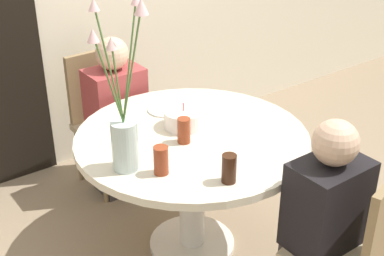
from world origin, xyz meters
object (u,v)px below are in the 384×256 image
Objects in this scene: chair_near_front at (104,113)px; person_guest at (117,122)px; flower_vase at (124,124)px; side_plate at (166,109)px; person_woman at (323,230)px; birthday_cake at (183,119)px; drink_glass_1 at (184,130)px; chair_right_flank at (357,245)px; drink_glass_2 at (161,160)px; drink_glass_0 at (229,169)px.

chair_near_front is 0.16m from person_guest.
side_plate is (0.49, 0.41, -0.22)m from flower_vase.
chair_near_front is 1.18m from flower_vase.
side_plate is at bearing 97.35° from person_woman.
birthday_cake is 0.90m from person_woman.
chair_near_front reaches higher than drink_glass_1.
person_guest is (-0.26, 1.66, -0.00)m from chair_right_flank.
flower_vase is 1.02m from person_woman.
person_guest reaches higher than drink_glass_2.
flower_vase is 0.77× the size of person_guest.
drink_glass_1 is (-0.10, -0.14, 0.02)m from birthday_cake.
chair_right_flank is 6.55× the size of drink_glass_2.
birthday_cake is (0.05, -0.83, 0.27)m from chair_near_front.
flower_vase reaches higher than birthday_cake.
chair_near_front is at bearing -96.22° from chair_right_flank.
birthday_cake is 0.52m from flower_vase.
chair_right_flank is 6.60× the size of drink_glass_0.
birthday_cake is at bearing -88.49° from chair_near_front.
side_plate is (0.09, -0.60, 0.23)m from chair_near_front.
birthday_cake is at bearing 101.55° from person_woman.
flower_vase is 0.23m from drink_glass_2.
person_woman reaches higher than chair_right_flank.
drink_glass_2 is 0.13× the size of person_guest.
drink_glass_2 is at bearing 134.30° from person_woman.
person_woman is (0.22, -1.51, 0.00)m from person_guest.
chair_near_front is 1.11× the size of flower_vase.
side_plate is at bearing 54.54° from drink_glass_2.
person_woman is (0.22, -1.67, -0.00)m from chair_near_front.
birthday_cake is 0.47m from drink_glass_2.
person_woman is at bearing -78.45° from birthday_cake.
person_woman is at bearing -43.18° from drink_glass_0.
birthday_cake is at bearing -98.99° from side_plate.
chair_near_front is 0.87m from birthday_cake.
drink_glass_0 is 0.13× the size of person_woman.
drink_glass_1 is at bearing 34.94° from drink_glass_2.
drink_glass_2 is at bearing -107.11° from person_guest.
chair_right_flank is 1.68m from person_guest.
chair_right_flank is 1.11× the size of flower_vase.
flower_vase is 0.67m from side_plate.
chair_right_flank is 0.93m from drink_glass_2.
flower_vase is 5.93× the size of drink_glass_2.
drink_glass_0 is 0.99× the size of drink_glass_2.
person_woman is at bearing -82.65° from side_plate.
birthday_cake is at bearing -86.16° from person_guest.
drink_glass_1 is (-0.31, 0.86, 0.29)m from chair_right_flank.
drink_glass_0 is at bearing -94.73° from person_guest.
flower_vase is at bearing -172.41° from drink_glass_1.
chair_right_flank reaches higher than drink_glass_0.
drink_glass_0 is 1.25m from person_guest.
flower_vase reaches higher than drink_glass_0.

